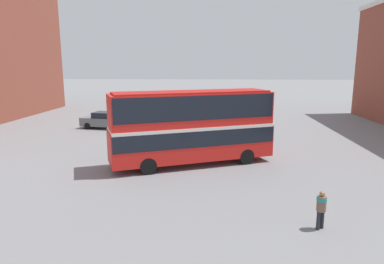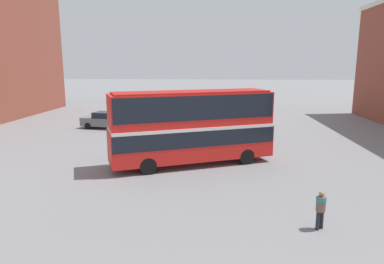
{
  "view_description": "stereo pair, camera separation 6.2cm",
  "coord_description": "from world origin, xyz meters",
  "views": [
    {
      "loc": [
        2.56,
        -21.52,
        6.33
      ],
      "look_at": [
        1.1,
        -0.46,
        2.1
      ],
      "focal_mm": 32.0,
      "sensor_mm": 36.0,
      "label": 1
    },
    {
      "loc": [
        2.62,
        -21.52,
        6.33
      ],
      "look_at": [
        1.1,
        -0.46,
        2.1
      ],
      "focal_mm": 32.0,
      "sensor_mm": 36.0,
      "label": 2
    }
  ],
  "objects": [
    {
      "name": "pedestrian_foreground",
      "position": [
        6.67,
        -8.88,
        0.95
      ],
      "size": [
        0.54,
        0.54,
        1.55
      ],
      "rotation": [
        0.0,
        0.0,
        2.2
      ],
      "color": "#232328",
      "rests_on": "ground_plane"
    },
    {
      "name": "parked_car_kerb_near",
      "position": [
        -8.37,
        11.29,
        0.82
      ],
      "size": [
        4.8,
        2.63,
        1.63
      ],
      "rotation": [
        0.0,
        0.0,
        2.97
      ],
      "color": "slate",
      "rests_on": "ground_plane"
    },
    {
      "name": "ground_plane",
      "position": [
        0.0,
        0.0,
        0.0
      ],
      "size": [
        240.0,
        240.0,
        0.0
      ],
      "primitive_type": "plane",
      "color": "slate"
    },
    {
      "name": "double_decker_bus",
      "position": [
        1.1,
        -0.46,
        2.66
      ],
      "size": [
        10.46,
        6.34,
        4.67
      ],
      "rotation": [
        0.0,
        0.0,
        0.4
      ],
      "color": "red",
      "rests_on": "ground_plane"
    }
  ]
}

